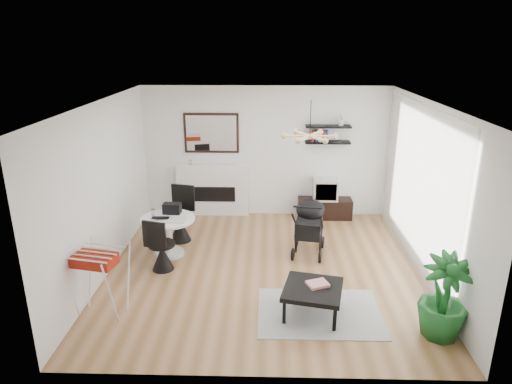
{
  "coord_description": "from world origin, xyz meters",
  "views": [
    {
      "loc": [
        0.06,
        -6.66,
        3.59
      ],
      "look_at": [
        -0.13,
        0.4,
        1.2
      ],
      "focal_mm": 32.0,
      "sensor_mm": 36.0,
      "label": 1
    }
  ],
  "objects_px": {
    "crt_tv": "(325,189)",
    "drying_rack": "(100,281)",
    "dining_table": "(168,231)",
    "stroller": "(309,229)",
    "coffee_table": "(313,290)",
    "tv_console": "(325,208)",
    "potted_plant": "(444,297)",
    "fireplace": "(213,184)"
  },
  "relations": [
    {
      "from": "crt_tv",
      "to": "potted_plant",
      "type": "relative_size",
      "value": 0.45
    },
    {
      "from": "coffee_table",
      "to": "potted_plant",
      "type": "height_order",
      "value": "potted_plant"
    },
    {
      "from": "dining_table",
      "to": "stroller",
      "type": "xyz_separation_m",
      "value": [
        2.43,
        0.17,
        -0.01
      ]
    },
    {
      "from": "dining_table",
      "to": "stroller",
      "type": "bearing_deg",
      "value": 4.03
    },
    {
      "from": "stroller",
      "to": "coffee_table",
      "type": "bearing_deg",
      "value": -82.75
    },
    {
      "from": "tv_console",
      "to": "dining_table",
      "type": "height_order",
      "value": "dining_table"
    },
    {
      "from": "crt_tv",
      "to": "drying_rack",
      "type": "distance_m",
      "value": 4.98
    },
    {
      "from": "stroller",
      "to": "coffee_table",
      "type": "xyz_separation_m",
      "value": [
        -0.11,
        -1.91,
        -0.08
      ]
    },
    {
      "from": "stroller",
      "to": "crt_tv",
      "type": "bearing_deg",
      "value": 84.8
    },
    {
      "from": "fireplace",
      "to": "coffee_table",
      "type": "height_order",
      "value": "fireplace"
    },
    {
      "from": "dining_table",
      "to": "coffee_table",
      "type": "height_order",
      "value": "dining_table"
    },
    {
      "from": "tv_console",
      "to": "crt_tv",
      "type": "relative_size",
      "value": 2.22
    },
    {
      "from": "dining_table",
      "to": "coffee_table",
      "type": "xyz_separation_m",
      "value": [
        2.32,
        -1.74,
        -0.09
      ]
    },
    {
      "from": "coffee_table",
      "to": "potted_plant",
      "type": "xyz_separation_m",
      "value": [
        1.57,
        -0.44,
        0.19
      ]
    },
    {
      "from": "fireplace",
      "to": "drying_rack",
      "type": "xyz_separation_m",
      "value": [
        -1.08,
        -3.76,
        -0.18
      ]
    },
    {
      "from": "crt_tv",
      "to": "coffee_table",
      "type": "relative_size",
      "value": 0.55
    },
    {
      "from": "potted_plant",
      "to": "coffee_table",
      "type": "bearing_deg",
      "value": 164.25
    },
    {
      "from": "tv_console",
      "to": "potted_plant",
      "type": "distance_m",
      "value": 4.12
    },
    {
      "from": "dining_table",
      "to": "potted_plant",
      "type": "xyz_separation_m",
      "value": [
        3.89,
        -2.18,
        0.1
      ]
    },
    {
      "from": "stroller",
      "to": "potted_plant",
      "type": "xyz_separation_m",
      "value": [
        1.47,
        -2.35,
        0.11
      ]
    },
    {
      "from": "dining_table",
      "to": "potted_plant",
      "type": "height_order",
      "value": "potted_plant"
    },
    {
      "from": "stroller",
      "to": "potted_plant",
      "type": "distance_m",
      "value": 2.77
    },
    {
      "from": "fireplace",
      "to": "stroller",
      "type": "height_order",
      "value": "fireplace"
    },
    {
      "from": "tv_console",
      "to": "coffee_table",
      "type": "distance_m",
      "value": 3.59
    },
    {
      "from": "drying_rack",
      "to": "fireplace",
      "type": "bearing_deg",
      "value": 85.93
    },
    {
      "from": "fireplace",
      "to": "dining_table",
      "type": "bearing_deg",
      "value": -105.74
    },
    {
      "from": "dining_table",
      "to": "drying_rack",
      "type": "height_order",
      "value": "drying_rack"
    },
    {
      "from": "tv_console",
      "to": "stroller",
      "type": "bearing_deg",
      "value": -105.96
    },
    {
      "from": "crt_tv",
      "to": "coffee_table",
      "type": "height_order",
      "value": "crt_tv"
    },
    {
      "from": "crt_tv",
      "to": "dining_table",
      "type": "bearing_deg",
      "value": -148.05
    },
    {
      "from": "tv_console",
      "to": "coffee_table",
      "type": "relative_size",
      "value": 1.21
    },
    {
      "from": "crt_tv",
      "to": "drying_rack",
      "type": "bearing_deg",
      "value": -133.32
    },
    {
      "from": "drying_rack",
      "to": "coffee_table",
      "type": "xyz_separation_m",
      "value": [
        2.86,
        0.09,
        -0.14
      ]
    },
    {
      "from": "fireplace",
      "to": "dining_table",
      "type": "distance_m",
      "value": 2.02
    },
    {
      "from": "crt_tv",
      "to": "dining_table",
      "type": "distance_m",
      "value": 3.4
    },
    {
      "from": "fireplace",
      "to": "tv_console",
      "type": "bearing_deg",
      "value": -3.1
    },
    {
      "from": "fireplace",
      "to": "coffee_table",
      "type": "bearing_deg",
      "value": -64.1
    },
    {
      "from": "tv_console",
      "to": "drying_rack",
      "type": "bearing_deg",
      "value": -133.4
    },
    {
      "from": "dining_table",
      "to": "coffee_table",
      "type": "relative_size",
      "value": 1.02
    },
    {
      "from": "fireplace",
      "to": "stroller",
      "type": "xyz_separation_m",
      "value": [
        1.88,
        -1.76,
        -0.24
      ]
    },
    {
      "from": "tv_console",
      "to": "fireplace",
      "type": "bearing_deg",
      "value": 176.9
    },
    {
      "from": "coffee_table",
      "to": "stroller",
      "type": "bearing_deg",
      "value": 86.84
    }
  ]
}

